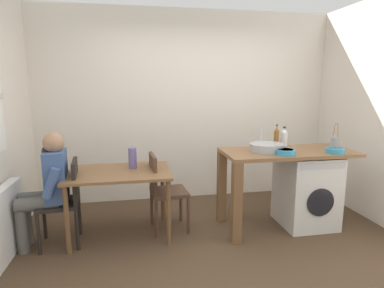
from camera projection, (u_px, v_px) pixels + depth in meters
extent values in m
plane|color=#4C3826|center=(216.00, 254.00, 3.16)|extent=(5.46, 5.46, 0.00)
cube|color=silver|center=(187.00, 107.00, 4.61)|extent=(4.60, 0.10, 2.70)
cube|color=white|center=(4.00, 224.00, 3.03)|extent=(0.10, 0.80, 0.70)
cube|color=brown|center=(119.00, 172.00, 3.44)|extent=(1.10, 0.76, 0.03)
cylinder|color=brown|center=(67.00, 220.00, 3.10)|extent=(0.05, 0.05, 0.71)
cylinder|color=brown|center=(169.00, 213.00, 3.28)|extent=(0.05, 0.05, 0.71)
cylinder|color=brown|center=(78.00, 197.00, 3.74)|extent=(0.05, 0.05, 0.71)
cylinder|color=brown|center=(163.00, 192.00, 3.92)|extent=(0.05, 0.05, 0.71)
cube|color=black|center=(59.00, 204.00, 3.28)|extent=(0.44, 0.44, 0.04)
cube|color=black|center=(75.00, 181.00, 3.29)|extent=(0.07, 0.38, 0.45)
cylinder|color=black|center=(38.00, 234.00, 3.11)|extent=(0.04, 0.04, 0.45)
cylinder|color=black|center=(44.00, 219.00, 3.45)|extent=(0.04, 0.04, 0.45)
cylinder|color=black|center=(77.00, 229.00, 3.20)|extent=(0.04, 0.04, 0.45)
cylinder|color=black|center=(79.00, 215.00, 3.54)|extent=(0.04, 0.04, 0.45)
cube|color=#4C3323|center=(169.00, 192.00, 3.64)|extent=(0.43, 0.43, 0.04)
cube|color=#4C3323|center=(153.00, 174.00, 3.55)|extent=(0.07, 0.38, 0.45)
cylinder|color=#4C3323|center=(181.00, 203.00, 3.90)|extent=(0.04, 0.04, 0.45)
cylinder|color=#4C3323|center=(188.00, 215.00, 3.56)|extent=(0.04, 0.04, 0.45)
cylinder|color=#4C3323|center=(152.00, 206.00, 3.80)|extent=(0.04, 0.04, 0.45)
cylinder|color=#4C3323|center=(156.00, 218.00, 3.46)|extent=(0.04, 0.04, 0.45)
cylinder|color=#595651|center=(22.00, 232.00, 3.15)|extent=(0.11, 0.11, 0.45)
cylinder|color=#595651|center=(26.00, 224.00, 3.32)|extent=(0.11, 0.11, 0.45)
cylinder|color=#595651|center=(38.00, 204.00, 3.14)|extent=(0.41, 0.18, 0.14)
cylinder|color=#595651|center=(41.00, 198.00, 3.31)|extent=(0.41, 0.18, 0.14)
cube|color=#3F598C|center=(56.00, 176.00, 3.23)|extent=(0.23, 0.36, 0.52)
cylinder|color=#3F598C|center=(51.00, 183.00, 3.03)|extent=(0.19, 0.11, 0.31)
cylinder|color=#3F598C|center=(57.00, 172.00, 3.43)|extent=(0.19, 0.11, 0.31)
sphere|color=#A57A5B|center=(54.00, 143.00, 3.17)|extent=(0.21, 0.21, 0.21)
sphere|color=black|center=(48.00, 151.00, 3.17)|extent=(0.12, 0.12, 0.12)
cube|color=brown|center=(288.00, 152.00, 3.64)|extent=(1.50, 0.68, 0.04)
cube|color=brown|center=(237.00, 203.00, 3.32)|extent=(0.10, 0.10, 0.88)
cube|color=brown|center=(222.00, 186.00, 3.88)|extent=(0.10, 0.10, 0.88)
cube|color=silver|center=(306.00, 190.00, 3.78)|extent=(0.60, 0.60, 0.86)
cylinder|color=black|center=(320.00, 202.00, 3.49)|extent=(0.32, 0.02, 0.32)
cube|color=#B2B2B7|center=(323.00, 166.00, 3.42)|extent=(0.54, 0.01, 0.08)
cylinder|color=#9EA0A5|center=(267.00, 147.00, 3.59)|extent=(0.38, 0.38, 0.09)
cylinder|color=#B2B2B7|center=(261.00, 137.00, 3.74)|extent=(0.02, 0.02, 0.28)
cylinder|color=brown|center=(276.00, 139.00, 3.84)|extent=(0.06, 0.06, 0.20)
cone|color=brown|center=(277.00, 129.00, 3.82)|extent=(0.05, 0.05, 0.05)
cylinder|color=#262626|center=(277.00, 125.00, 3.81)|extent=(0.02, 0.02, 0.02)
cylinder|color=silver|center=(284.00, 139.00, 3.89)|extent=(0.08, 0.08, 0.17)
cone|color=silver|center=(284.00, 130.00, 3.87)|extent=(0.07, 0.07, 0.05)
cylinder|color=#262626|center=(285.00, 127.00, 3.87)|extent=(0.03, 0.03, 0.02)
cylinder|color=teal|center=(285.00, 152.00, 3.42)|extent=(0.22, 0.22, 0.06)
cylinder|color=#1E546B|center=(285.00, 151.00, 3.42)|extent=(0.17, 0.17, 0.03)
cylinder|color=gray|center=(335.00, 142.00, 3.79)|extent=(0.11, 0.11, 0.13)
cylinder|color=#99724C|center=(334.00, 130.00, 3.77)|extent=(0.01, 0.04, 0.18)
cylinder|color=#99724C|center=(338.00, 131.00, 3.76)|extent=(0.01, 0.05, 0.18)
cylinder|color=teal|center=(335.00, 151.00, 3.50)|extent=(0.20, 0.20, 0.05)
cylinder|color=#1E546B|center=(335.00, 149.00, 3.50)|extent=(0.16, 0.16, 0.03)
cylinder|color=slate|center=(133.00, 158.00, 3.54)|extent=(0.09, 0.09, 0.24)
cube|color=#B2B2B7|center=(288.00, 152.00, 3.53)|extent=(0.15, 0.06, 0.01)
cube|color=#262628|center=(288.00, 152.00, 3.53)|extent=(0.15, 0.06, 0.01)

